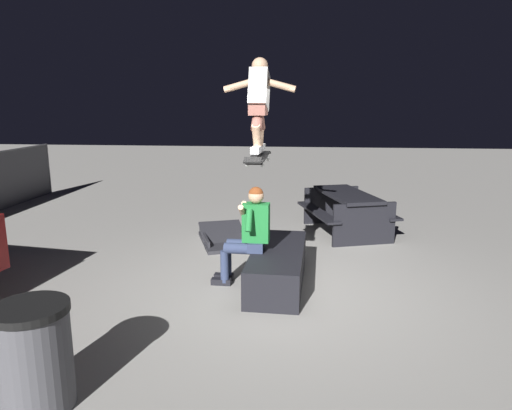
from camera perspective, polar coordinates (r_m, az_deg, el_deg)
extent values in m
plane|color=gray|center=(6.00, 3.49, -10.48)|extent=(40.00, 40.00, 0.00)
cube|color=black|center=(6.16, 2.70, -7.52)|extent=(1.89, 0.73, 0.46)
cube|color=#2D3856|center=(6.02, 0.00, -5.02)|extent=(0.32, 0.20, 0.12)
cube|color=#1E7233|center=(5.94, 0.00, -2.17)|extent=(0.21, 0.35, 0.50)
sphere|color=tan|center=(5.86, 0.00, 1.15)|extent=(0.20, 0.20, 0.20)
sphere|color=brown|center=(5.86, 0.00, 1.34)|extent=(0.19, 0.19, 0.19)
cylinder|color=#1E7233|center=(5.74, -0.88, -1.92)|extent=(0.19, 0.09, 0.29)
cylinder|color=tan|center=(5.81, -1.73, -0.73)|extent=(0.24, 0.08, 0.19)
cylinder|color=#1E7233|center=(6.12, -0.29, -1.00)|extent=(0.19, 0.09, 0.29)
cylinder|color=tan|center=(6.04, -1.34, -0.22)|extent=(0.24, 0.08, 0.19)
cylinder|color=#2D3856|center=(5.98, -2.03, -5.38)|extent=(0.16, 0.41, 0.14)
cylinder|color=#2D3856|center=(6.09, -3.88, -7.55)|extent=(0.11, 0.11, 0.42)
cube|color=black|center=(6.18, -4.31, -9.37)|extent=(0.11, 0.26, 0.08)
cylinder|color=#2D3856|center=(6.15, -1.73, -4.87)|extent=(0.16, 0.41, 0.14)
cylinder|color=#2D3856|center=(6.26, -3.54, -6.99)|extent=(0.11, 0.11, 0.42)
cube|color=black|center=(6.34, -3.96, -8.78)|extent=(0.11, 0.26, 0.08)
cube|color=black|center=(5.71, 0.27, 5.85)|extent=(0.81, 0.23, 0.08)
cube|color=black|center=(6.15, 0.87, 6.51)|extent=(0.13, 0.21, 0.05)
cube|color=black|center=(5.26, -0.43, 5.52)|extent=(0.13, 0.20, 0.06)
cube|color=#99999E|center=(5.98, 0.65, 5.92)|extent=(0.07, 0.16, 0.03)
cylinder|color=white|center=(6.00, -0.21, 5.69)|extent=(0.06, 0.03, 0.05)
cylinder|color=white|center=(5.98, 1.51, 5.66)|extent=(0.06, 0.03, 0.05)
cube|color=#99999E|center=(5.43, -0.15, 5.26)|extent=(0.07, 0.16, 0.03)
cylinder|color=white|center=(5.45, -1.09, 5.02)|extent=(0.06, 0.03, 0.05)
cylinder|color=white|center=(5.42, 0.79, 4.98)|extent=(0.06, 0.03, 0.05)
cube|color=white|center=(5.87, 0.52, 7.12)|extent=(0.26, 0.11, 0.08)
cube|color=white|center=(5.52, 0.01, 6.78)|extent=(0.26, 0.11, 0.08)
cylinder|color=tan|center=(5.81, 0.45, 8.64)|extent=(0.24, 0.11, 0.31)
cylinder|color=brown|center=(5.72, 0.35, 10.59)|extent=(0.34, 0.14, 0.33)
cylinder|color=tan|center=(5.56, 0.09, 8.47)|extent=(0.24, 0.11, 0.31)
cylinder|color=brown|center=(5.62, 0.20, 10.56)|extent=(0.34, 0.14, 0.33)
cube|color=brown|center=(5.67, 0.28, 11.59)|extent=(0.31, 0.21, 0.12)
cube|color=silver|center=(5.75, 0.39, 13.99)|extent=(0.46, 0.24, 0.52)
sphere|color=tan|center=(5.82, 0.48, 16.73)|extent=(0.20, 0.20, 0.20)
cylinder|color=tan|center=(5.81, -1.80, 14.56)|extent=(0.10, 0.45, 0.19)
cylinder|color=tan|center=(5.75, 2.67, 14.58)|extent=(0.10, 0.45, 0.19)
cube|color=#28282D|center=(7.95, -3.89, -4.44)|extent=(1.38, 1.11, 0.06)
cube|color=#28282D|center=(7.94, -3.89, -4.07)|extent=(1.34, 1.09, 0.33)
cube|color=#28282D|center=(8.00, -6.36, -4.03)|extent=(1.03, 0.40, 0.15)
cube|color=#28282D|center=(7.89, -1.39, -4.20)|extent=(1.03, 0.40, 0.15)
cube|color=black|center=(8.53, 11.13, 1.29)|extent=(1.83, 1.18, 0.06)
cube|color=black|center=(8.40, 7.58, -0.85)|extent=(1.69, 0.74, 0.04)
cube|color=black|center=(8.82, 14.35, -0.50)|extent=(1.69, 0.74, 0.04)
cube|color=black|center=(9.30, 9.22, 0.01)|extent=(0.39, 1.07, 0.72)
cube|color=black|center=(7.93, 13.16, -2.32)|extent=(0.39, 1.07, 0.72)
cylinder|color=#47474C|center=(4.12, -25.53, -16.86)|extent=(0.56, 0.56, 0.79)
cylinder|color=black|center=(3.94, -26.11, -11.44)|extent=(0.58, 0.58, 0.06)
cylinder|color=slate|center=(13.43, -24.14, 4.09)|extent=(0.05, 0.05, 1.28)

